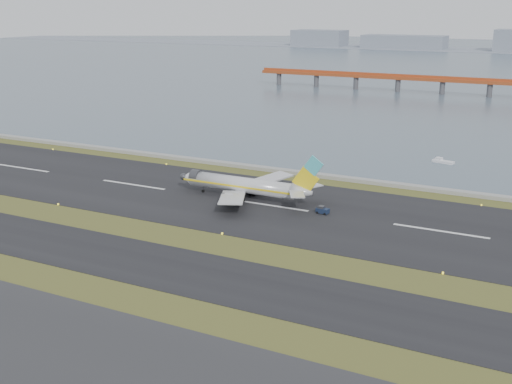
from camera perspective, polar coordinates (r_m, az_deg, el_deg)
ground at (r=127.42m, az=-4.71°, el=-4.83°), size 1000.00×1000.00×0.00m
taxiway_strip at (r=118.13m, az=-7.77°, el=-6.65°), size 1000.00×18.00×0.10m
runway_strip at (r=152.26m, az=1.19°, el=-1.20°), size 1000.00×45.00×0.10m
seawall at (r=178.59m, az=5.39°, el=1.52°), size 1000.00×2.50×1.00m
bay_water at (r=566.24m, az=20.85°, el=10.60°), size 1400.00×800.00×1.30m
red_pier at (r=355.58m, az=20.11°, el=9.09°), size 260.00×5.00×10.20m
airliner at (r=156.37m, az=-0.84°, el=0.58°), size 38.52×32.89×12.80m
pushback_tug at (r=146.80m, az=5.92°, el=-1.61°), size 3.07×2.06×1.83m
workboat_near at (r=201.52m, az=16.25°, el=2.64°), size 6.79×3.67×1.57m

